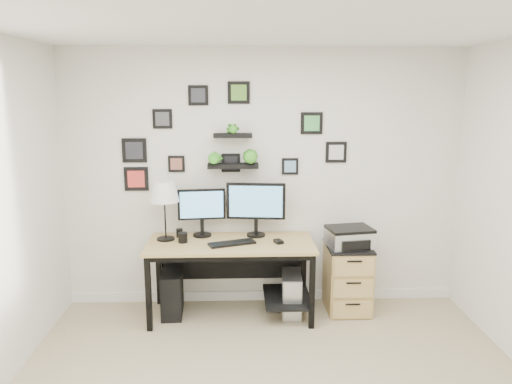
{
  "coord_description": "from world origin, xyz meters",
  "views": [
    {
      "loc": [
        -0.24,
        -2.97,
        2.19
      ],
      "look_at": [
        -0.08,
        1.83,
        1.2
      ],
      "focal_mm": 35.0,
      "sensor_mm": 36.0,
      "label": 1
    }
  ],
  "objects_px": {
    "monitor_right": "(256,205)",
    "mug": "(183,238)",
    "table_lamp": "(164,193)",
    "file_cabinet": "(348,278)",
    "monitor_left": "(202,209)",
    "pc_tower_black": "(172,292)",
    "pc_tower_grey": "(292,294)",
    "desk": "(235,253)",
    "printer": "(350,237)"
  },
  "relations": [
    {
      "from": "monitor_right",
      "to": "mug",
      "type": "height_order",
      "value": "monitor_right"
    },
    {
      "from": "table_lamp",
      "to": "mug",
      "type": "height_order",
      "value": "table_lamp"
    },
    {
      "from": "mug",
      "to": "file_cabinet",
      "type": "xyz_separation_m",
      "value": [
        1.62,
        0.09,
        -0.46
      ]
    },
    {
      "from": "table_lamp",
      "to": "monitor_left",
      "type": "bearing_deg",
      "value": 17.15
    },
    {
      "from": "mug",
      "to": "pc_tower_black",
      "type": "height_order",
      "value": "mug"
    },
    {
      "from": "pc_tower_grey",
      "to": "mug",
      "type": "bearing_deg",
      "value": -179.73
    },
    {
      "from": "pc_tower_black",
      "to": "file_cabinet",
      "type": "height_order",
      "value": "file_cabinet"
    },
    {
      "from": "desk",
      "to": "printer",
      "type": "distance_m",
      "value": 1.14
    },
    {
      "from": "desk",
      "to": "monitor_left",
      "type": "distance_m",
      "value": 0.55
    },
    {
      "from": "monitor_right",
      "to": "pc_tower_grey",
      "type": "relative_size",
      "value": 1.36
    },
    {
      "from": "desk",
      "to": "pc_tower_black",
      "type": "xyz_separation_m",
      "value": [
        -0.62,
        0.02,
        -0.41
      ]
    },
    {
      "from": "monitor_left",
      "to": "table_lamp",
      "type": "bearing_deg",
      "value": -162.85
    },
    {
      "from": "desk",
      "to": "pc_tower_black",
      "type": "height_order",
      "value": "desk"
    },
    {
      "from": "desk",
      "to": "monitor_left",
      "type": "height_order",
      "value": "monitor_left"
    },
    {
      "from": "desk",
      "to": "mug",
      "type": "relative_size",
      "value": 16.24
    },
    {
      "from": "printer",
      "to": "pc_tower_grey",
      "type": "bearing_deg",
      "value": -173.83
    },
    {
      "from": "desk",
      "to": "monitor_left",
      "type": "xyz_separation_m",
      "value": [
        -0.32,
        0.18,
        0.4
      ]
    },
    {
      "from": "desk",
      "to": "monitor_right",
      "type": "distance_m",
      "value": 0.52
    },
    {
      "from": "table_lamp",
      "to": "printer",
      "type": "xyz_separation_m",
      "value": [
        1.8,
        -0.03,
        -0.45
      ]
    },
    {
      "from": "monitor_right",
      "to": "mug",
      "type": "relative_size",
      "value": 5.9
    },
    {
      "from": "desk",
      "to": "pc_tower_grey",
      "type": "xyz_separation_m",
      "value": [
        0.56,
        -0.02,
        -0.42
      ]
    },
    {
      "from": "monitor_left",
      "to": "pc_tower_black",
      "type": "height_order",
      "value": "monitor_left"
    },
    {
      "from": "pc_tower_black",
      "to": "printer",
      "type": "xyz_separation_m",
      "value": [
        1.75,
        0.02,
        0.55
      ]
    },
    {
      "from": "monitor_right",
      "to": "pc_tower_black",
      "type": "bearing_deg",
      "value": -170.36
    },
    {
      "from": "desk",
      "to": "pc_tower_black",
      "type": "relative_size",
      "value": 3.63
    },
    {
      "from": "monitor_right",
      "to": "printer",
      "type": "xyz_separation_m",
      "value": [
        0.92,
        -0.12,
        -0.3
      ]
    },
    {
      "from": "pc_tower_grey",
      "to": "desk",
      "type": "bearing_deg",
      "value": 177.58
    },
    {
      "from": "mug",
      "to": "pc_tower_black",
      "type": "bearing_deg",
      "value": 159.28
    },
    {
      "from": "monitor_right",
      "to": "printer",
      "type": "distance_m",
      "value": 0.97
    },
    {
      "from": "mug",
      "to": "file_cabinet",
      "type": "relative_size",
      "value": 0.15
    },
    {
      "from": "desk",
      "to": "file_cabinet",
      "type": "xyz_separation_m",
      "value": [
        1.13,
        0.06,
        -0.29
      ]
    },
    {
      "from": "pc_tower_black",
      "to": "pc_tower_grey",
      "type": "bearing_deg",
      "value": -5.24
    },
    {
      "from": "table_lamp",
      "to": "mug",
      "type": "relative_size",
      "value": 5.88
    },
    {
      "from": "mug",
      "to": "monitor_left",
      "type": "bearing_deg",
      "value": 50.56
    },
    {
      "from": "file_cabinet",
      "to": "mug",
      "type": "bearing_deg",
      "value": -176.94
    },
    {
      "from": "table_lamp",
      "to": "mug",
      "type": "distance_m",
      "value": 0.46
    },
    {
      "from": "mug",
      "to": "pc_tower_black",
      "type": "distance_m",
      "value": 0.59
    },
    {
      "from": "monitor_left",
      "to": "table_lamp",
      "type": "distance_m",
      "value": 0.41
    },
    {
      "from": "monitor_left",
      "to": "pc_tower_grey",
      "type": "height_order",
      "value": "monitor_left"
    },
    {
      "from": "desk",
      "to": "pc_tower_grey",
      "type": "relative_size",
      "value": 3.73
    },
    {
      "from": "desk",
      "to": "printer",
      "type": "xyz_separation_m",
      "value": [
        1.13,
        0.04,
        0.14
      ]
    },
    {
      "from": "pc_tower_black",
      "to": "printer",
      "type": "distance_m",
      "value": 1.84
    },
    {
      "from": "desk",
      "to": "pc_tower_black",
      "type": "bearing_deg",
      "value": 178.2
    },
    {
      "from": "mug",
      "to": "printer",
      "type": "distance_m",
      "value": 1.63
    },
    {
      "from": "file_cabinet",
      "to": "printer",
      "type": "bearing_deg",
      "value": -89.67
    },
    {
      "from": "monitor_left",
      "to": "monitor_right",
      "type": "height_order",
      "value": "monitor_right"
    },
    {
      "from": "desk",
      "to": "mug",
      "type": "height_order",
      "value": "mug"
    },
    {
      "from": "pc_tower_black",
      "to": "mug",
      "type": "bearing_deg",
      "value": -23.86
    },
    {
      "from": "monitor_right",
      "to": "mug",
      "type": "bearing_deg",
      "value": -164.98
    },
    {
      "from": "desk",
      "to": "pc_tower_grey",
      "type": "bearing_deg",
      "value": -2.42
    }
  ]
}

